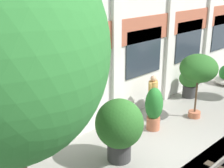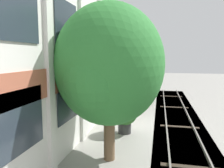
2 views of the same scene
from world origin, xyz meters
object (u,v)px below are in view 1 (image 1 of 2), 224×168
broadleaf_tree (3,56)px  potted_plant_terracotta_small (199,69)px  potted_plant_fluted_column (154,108)px  potted_plant_ribbed_drum (119,126)px  resident_by_doorway (153,95)px  potted_plant_stone_basin (190,80)px

broadleaf_tree → potted_plant_terracotta_small: broadleaf_tree is taller
potted_plant_fluted_column → potted_plant_ribbed_drum: potted_plant_ribbed_drum is taller
broadleaf_tree → potted_plant_fluted_column: broadleaf_tree is taller
potted_plant_ribbed_drum → potted_plant_terracotta_small: potted_plant_terracotta_small is taller
broadleaf_tree → potted_plant_fluted_column: size_ratio=3.96×
potted_plant_terracotta_small → potted_plant_fluted_column: bearing=165.4°
potted_plant_fluted_column → potted_plant_terracotta_small: bearing=-14.6°
resident_by_doorway → broadleaf_tree: bearing=-90.4°
potted_plant_fluted_column → broadleaf_tree: bearing=-176.1°
potted_plant_fluted_column → potted_plant_terracotta_small: (1.82, -0.47, 1.03)m
potted_plant_ribbed_drum → resident_by_doorway: size_ratio=1.16×
potted_plant_fluted_column → resident_by_doorway: bearing=40.6°
potted_plant_ribbed_drum → potted_plant_stone_basin: (5.54, 1.23, -0.30)m
potted_plant_stone_basin → resident_by_doorway: size_ratio=0.82×
broadleaf_tree → potted_plant_terracotta_small: size_ratio=2.49×
potted_plant_fluted_column → potted_plant_stone_basin: (3.41, 0.76, -0.05)m
potted_plant_fluted_column → potted_plant_stone_basin: potted_plant_fluted_column is taller
resident_by_doorway → potted_plant_ribbed_drum: bearing=-78.9°
broadleaf_tree → potted_plant_fluted_column: bearing=3.9°
potted_plant_ribbed_drum → resident_by_doorway: bearing=21.5°
potted_plant_ribbed_drum → resident_by_doorway: potted_plant_ribbed_drum is taller
broadleaf_tree → potted_plant_ribbed_drum: broadleaf_tree is taller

